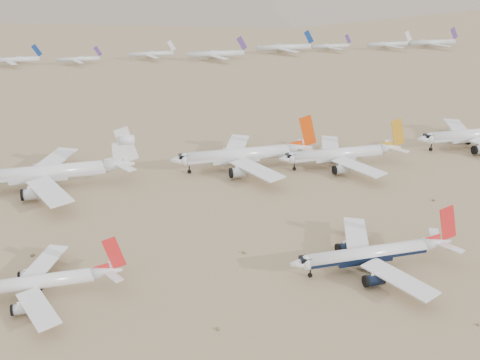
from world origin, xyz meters
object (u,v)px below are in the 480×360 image
at_px(main_airliner, 374,253).
at_px(row2_navy_widebody, 476,135).
at_px(second_airliner, 40,282).
at_px(row2_white_trijet, 52,172).

distance_m(main_airliner, row2_navy_widebody, 113.85).
xyz_separation_m(second_airliner, row2_white_trijet, (-1.12, 65.93, 2.07)).
bearing_deg(main_airliner, second_airliner, 173.91).
bearing_deg(main_airliner, row2_white_trijet, 137.72).
bearing_deg(row2_navy_widebody, row2_white_trijet, -179.89).
distance_m(second_airliner, row2_navy_widebody, 179.32).
height_order(main_airliner, row2_navy_widebody, row2_navy_widebody).
relative_size(main_airliner, row2_navy_widebody, 0.83).
bearing_deg(row2_white_trijet, row2_navy_widebody, 0.11).
xyz_separation_m(main_airliner, second_airliner, (-80.89, 8.63, -0.49)).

